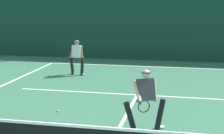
% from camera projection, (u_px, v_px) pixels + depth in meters
% --- Properties ---
extents(court_line_baseline_far, '(10.51, 0.10, 0.01)m').
position_uv_depth(court_line_baseline_far, '(153.00, 67.00, 17.52)').
color(court_line_baseline_far, white).
rests_on(court_line_baseline_far, ground_plane).
extents(court_line_service, '(8.57, 0.10, 0.01)m').
position_uv_depth(court_line_service, '(137.00, 95.00, 12.26)').
color(court_line_service, white).
rests_on(court_line_service, ground_plane).
extents(court_line_centre, '(0.10, 6.40, 0.01)m').
position_uv_depth(court_line_centre, '(123.00, 121.00, 9.57)').
color(court_line_centre, white).
rests_on(court_line_centre, ground_plane).
extents(player_near, '(1.05, 1.04, 1.56)m').
position_uv_depth(player_near, '(146.00, 98.00, 8.73)').
color(player_near, black).
rests_on(player_near, ground_plane).
extents(player_far, '(0.86, 0.85, 1.54)m').
position_uv_depth(player_far, '(77.00, 56.00, 15.42)').
color(player_far, black).
rests_on(player_far, ground_plane).
extents(tennis_ball, '(0.07, 0.07, 0.07)m').
position_uv_depth(tennis_ball, '(58.00, 111.00, 10.39)').
color(tennis_ball, '#D1E033').
rests_on(tennis_ball, ground_plane).
extents(back_fence_windscreen, '(20.64, 0.12, 3.36)m').
position_uv_depth(back_fence_windscreen, '(157.00, 29.00, 19.14)').
color(back_fence_windscreen, '#13382A').
rests_on(back_fence_windscreen, ground_plane).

